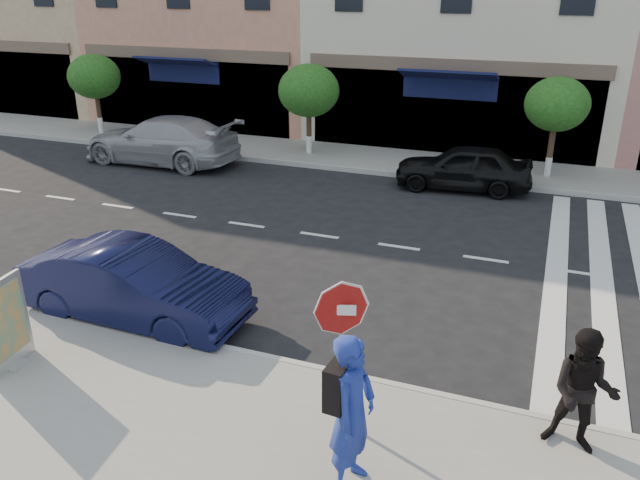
{
  "coord_description": "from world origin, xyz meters",
  "views": [
    {
      "loc": [
        3.08,
        -9.22,
        5.76
      ],
      "look_at": [
        -0.68,
        0.58,
        1.4
      ],
      "focal_mm": 35.0,
      "sensor_mm": 36.0,
      "label": 1
    }
  ],
  "objects_px": {
    "photographer": "(353,413)",
    "poster_board": "(6,327)",
    "car_far_left": "(161,140)",
    "car_far_mid": "(463,167)",
    "walker": "(584,392)",
    "car_near_mid": "(134,284)",
    "stop_sign": "(341,321)"
  },
  "relations": [
    {
      "from": "photographer",
      "to": "poster_board",
      "type": "xyz_separation_m",
      "value": [
        -5.74,
        0.42,
        -0.3
      ]
    },
    {
      "from": "stop_sign",
      "to": "car_far_mid",
      "type": "xyz_separation_m",
      "value": [
        -0.18,
        11.61,
        -1.07
      ]
    },
    {
      "from": "walker",
      "to": "car_far_left",
      "type": "bearing_deg",
      "value": 147.07
    },
    {
      "from": "photographer",
      "to": "car_near_mid",
      "type": "bearing_deg",
      "value": 67.3
    },
    {
      "from": "stop_sign",
      "to": "poster_board",
      "type": "relative_size",
      "value": 1.46
    },
    {
      "from": "car_near_mid",
      "to": "walker",
      "type": "bearing_deg",
      "value": -96.6
    },
    {
      "from": "car_near_mid",
      "to": "car_far_mid",
      "type": "relative_size",
      "value": 1.07
    },
    {
      "from": "stop_sign",
      "to": "photographer",
      "type": "xyz_separation_m",
      "value": [
        0.49,
        -0.99,
        -0.58
      ]
    },
    {
      "from": "poster_board",
      "to": "car_far_left",
      "type": "xyz_separation_m",
      "value": [
        -4.98,
        11.45,
        -0.07
      ]
    },
    {
      "from": "car_far_left",
      "to": "car_far_mid",
      "type": "relative_size",
      "value": 1.38
    },
    {
      "from": "car_far_left",
      "to": "car_far_mid",
      "type": "bearing_deg",
      "value": 94.77
    },
    {
      "from": "stop_sign",
      "to": "photographer",
      "type": "bearing_deg",
      "value": -81.62
    },
    {
      "from": "photographer",
      "to": "car_near_mid",
      "type": "xyz_separation_m",
      "value": [
        -5.0,
        2.6,
        -0.46
      ]
    },
    {
      "from": "photographer",
      "to": "walker",
      "type": "relative_size",
      "value": 1.18
    },
    {
      "from": "car_far_left",
      "to": "car_far_mid",
      "type": "height_order",
      "value": "car_far_left"
    },
    {
      "from": "car_far_mid",
      "to": "car_near_mid",
      "type": "bearing_deg",
      "value": -28.38
    },
    {
      "from": "car_far_left",
      "to": "car_far_mid",
      "type": "distance_m",
      "value": 10.07
    },
    {
      "from": "stop_sign",
      "to": "car_near_mid",
      "type": "bearing_deg",
      "value": 142.25
    },
    {
      "from": "stop_sign",
      "to": "car_far_mid",
      "type": "relative_size",
      "value": 0.54
    },
    {
      "from": "car_near_mid",
      "to": "car_far_mid",
      "type": "height_order",
      "value": "car_near_mid"
    },
    {
      "from": "poster_board",
      "to": "car_far_left",
      "type": "height_order",
      "value": "poster_board"
    },
    {
      "from": "photographer",
      "to": "poster_board",
      "type": "relative_size",
      "value": 1.37
    },
    {
      "from": "poster_board",
      "to": "car_far_mid",
      "type": "bearing_deg",
      "value": 60.7
    },
    {
      "from": "stop_sign",
      "to": "photographer",
      "type": "height_order",
      "value": "stop_sign"
    },
    {
      "from": "stop_sign",
      "to": "car_far_left",
      "type": "xyz_separation_m",
      "value": [
        -10.23,
        10.89,
        -0.95
      ]
    },
    {
      "from": "photographer",
      "to": "poster_board",
      "type": "bearing_deg",
      "value": 90.59
    },
    {
      "from": "walker",
      "to": "stop_sign",
      "type": "bearing_deg",
      "value": -163.52
    },
    {
      "from": "car_far_mid",
      "to": "stop_sign",
      "type": "bearing_deg",
      "value": -4.05
    },
    {
      "from": "stop_sign",
      "to": "car_far_left",
      "type": "height_order",
      "value": "stop_sign"
    },
    {
      "from": "poster_board",
      "to": "car_near_mid",
      "type": "distance_m",
      "value": 2.31
    },
    {
      "from": "car_near_mid",
      "to": "car_far_left",
      "type": "bearing_deg",
      "value": 32.65
    },
    {
      "from": "car_near_mid",
      "to": "car_far_mid",
      "type": "xyz_separation_m",
      "value": [
        4.33,
        9.99,
        -0.02
      ]
    }
  ]
}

